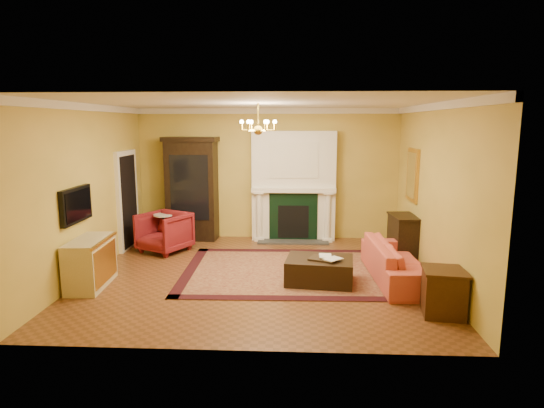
# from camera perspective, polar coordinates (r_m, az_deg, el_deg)

# --- Properties ---
(floor) EXTENTS (6.00, 5.50, 0.02)m
(floor) POSITION_cam_1_polar(r_m,az_deg,el_deg) (8.21, -1.64, -8.94)
(floor) COLOR brown
(floor) RESTS_ON ground
(ceiling) EXTENTS (6.00, 5.50, 0.02)m
(ceiling) POSITION_cam_1_polar(r_m,az_deg,el_deg) (7.77, -1.76, 12.63)
(ceiling) COLOR silver
(ceiling) RESTS_ON wall_back
(wall_back) EXTENTS (6.00, 0.02, 3.00)m
(wall_back) POSITION_cam_1_polar(r_m,az_deg,el_deg) (10.58, -0.52, 3.76)
(wall_back) COLOR gold
(wall_back) RESTS_ON floor
(wall_front) EXTENTS (6.00, 0.02, 3.00)m
(wall_front) POSITION_cam_1_polar(r_m,az_deg,el_deg) (5.15, -4.12, -3.01)
(wall_front) COLOR gold
(wall_front) RESTS_ON floor
(wall_left) EXTENTS (0.02, 5.50, 3.00)m
(wall_left) POSITION_cam_1_polar(r_m,az_deg,el_deg) (8.62, -22.07, 1.58)
(wall_left) COLOR gold
(wall_left) RESTS_ON floor
(wall_right) EXTENTS (0.02, 5.50, 3.00)m
(wall_right) POSITION_cam_1_polar(r_m,az_deg,el_deg) (8.18, 19.83, 1.30)
(wall_right) COLOR gold
(wall_right) RESTS_ON floor
(fireplace) EXTENTS (1.90, 0.70, 2.50)m
(fireplace) POSITION_cam_1_polar(r_m,az_deg,el_deg) (10.41, 2.72, 1.95)
(fireplace) COLOR silver
(fireplace) RESTS_ON wall_back
(crown_molding) EXTENTS (6.00, 5.50, 0.12)m
(crown_molding) POSITION_cam_1_polar(r_m,az_deg,el_deg) (8.72, -1.24, 11.89)
(crown_molding) COLOR silver
(crown_molding) RESTS_ON ceiling
(doorway) EXTENTS (0.08, 1.05, 2.10)m
(doorway) POSITION_cam_1_polar(r_m,az_deg,el_deg) (10.22, -17.66, 0.48)
(doorway) COLOR silver
(doorway) RESTS_ON wall_left
(tv_panel) EXTENTS (0.09, 0.95, 0.58)m
(tv_panel) POSITION_cam_1_polar(r_m,az_deg,el_deg) (8.08, -23.36, -0.11)
(tv_panel) COLOR black
(tv_panel) RESTS_ON wall_left
(gilt_mirror) EXTENTS (0.06, 0.76, 1.05)m
(gilt_mirror) POSITION_cam_1_polar(r_m,az_deg,el_deg) (9.49, 17.20, 3.49)
(gilt_mirror) COLOR gold
(gilt_mirror) RESTS_ON wall_right
(chandelier) EXTENTS (0.63, 0.55, 0.53)m
(chandelier) POSITION_cam_1_polar(r_m,az_deg,el_deg) (7.76, -1.74, 9.66)
(chandelier) COLOR gold
(chandelier) RESTS_ON ceiling
(oriental_rug) EXTENTS (3.85, 2.93, 0.02)m
(oriental_rug) POSITION_cam_1_polar(r_m,az_deg,el_deg) (8.39, 2.04, -8.39)
(oriental_rug) COLOR #4B1210
(oriental_rug) RESTS_ON floor
(china_cabinet) EXTENTS (1.16, 0.57, 2.26)m
(china_cabinet) POSITION_cam_1_polar(r_m,az_deg,el_deg) (10.60, -10.01, 1.61)
(china_cabinet) COLOR black
(china_cabinet) RESTS_ON floor
(wingback_armchair) EXTENTS (1.18, 1.16, 0.92)m
(wingback_armchair) POSITION_cam_1_polar(r_m,az_deg,el_deg) (9.79, -13.38, -3.22)
(wingback_armchair) COLOR maroon
(wingback_armchair) RESTS_ON floor
(pedestal_table) EXTENTS (0.42, 0.42, 0.75)m
(pedestal_table) POSITION_cam_1_polar(r_m,az_deg,el_deg) (10.05, -13.42, -3.01)
(pedestal_table) COLOR black
(pedestal_table) RESTS_ON floor
(commode) EXTENTS (0.57, 1.10, 0.80)m
(commode) POSITION_cam_1_polar(r_m,az_deg,el_deg) (8.11, -21.84, -6.87)
(commode) COLOR #C5B790
(commode) RESTS_ON floor
(coral_sofa) EXTENTS (0.74, 2.25, 0.87)m
(coral_sofa) POSITION_cam_1_polar(r_m,az_deg,el_deg) (8.13, 15.63, -6.22)
(coral_sofa) COLOR #BB3F3B
(coral_sofa) RESTS_ON floor
(end_table) EXTENTS (0.62, 0.62, 0.63)m
(end_table) POSITION_cam_1_polar(r_m,az_deg,el_deg) (6.91, 20.72, -10.45)
(end_table) COLOR #341D0E
(end_table) RESTS_ON floor
(console_table) EXTENTS (0.50, 0.80, 0.85)m
(console_table) POSITION_cam_1_polar(r_m,az_deg,el_deg) (9.37, 16.14, -4.14)
(console_table) COLOR black
(console_table) RESTS_ON floor
(leather_ottoman) EXTENTS (1.19, 0.93, 0.41)m
(leather_ottoman) POSITION_cam_1_polar(r_m,az_deg,el_deg) (7.79, 5.99, -8.26)
(leather_ottoman) COLOR black
(leather_ottoman) RESTS_ON oriental_rug
(ottoman_tray) EXTENTS (0.53, 0.47, 0.03)m
(ottoman_tray) POSITION_cam_1_polar(r_m,az_deg,el_deg) (7.67, 6.43, -6.83)
(ottoman_tray) COLOR black
(ottoman_tray) RESTS_ON leather_ottoman
(book_a) EXTENTS (0.20, 0.03, 0.27)m
(book_a) POSITION_cam_1_polar(r_m,az_deg,el_deg) (7.68, 5.97, -5.62)
(book_a) COLOR gray
(book_a) RESTS_ON ottoman_tray
(book_b) EXTENTS (0.16, 0.17, 0.29)m
(book_b) POSITION_cam_1_polar(r_m,az_deg,el_deg) (7.60, 7.08, -5.75)
(book_b) COLOR gray
(book_b) RESTS_ON ottoman_tray
(topiary_left) EXTENTS (0.14, 0.14, 0.38)m
(topiary_left) POSITION_cam_1_polar(r_m,az_deg,el_deg) (10.35, -0.06, 3.28)
(topiary_left) COLOR tan
(topiary_left) RESTS_ON fireplace
(topiary_right) EXTENTS (0.17, 0.17, 0.45)m
(topiary_right) POSITION_cam_1_polar(r_m,az_deg,el_deg) (10.36, 7.11, 3.43)
(topiary_right) COLOR tan
(topiary_right) RESTS_ON fireplace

